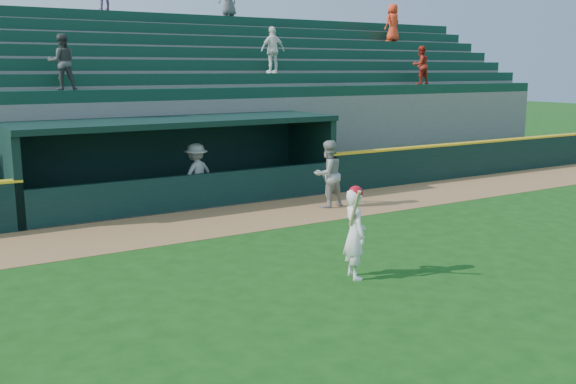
% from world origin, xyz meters
% --- Properties ---
extents(ground, '(120.00, 120.00, 0.00)m').
position_xyz_m(ground, '(0.00, 0.00, 0.00)').
color(ground, '#144310').
rests_on(ground, ground).
extents(warning_track, '(40.00, 3.00, 0.01)m').
position_xyz_m(warning_track, '(0.00, 4.90, 0.01)').
color(warning_track, olive).
rests_on(warning_track, ground).
extents(field_wall_right, '(15.50, 0.30, 1.20)m').
position_xyz_m(field_wall_right, '(12.25, 6.55, 0.60)').
color(field_wall_right, black).
rests_on(field_wall_right, ground).
extents(wall_stripe_right, '(15.50, 0.32, 0.06)m').
position_xyz_m(wall_stripe_right, '(12.25, 6.55, 1.23)').
color(wall_stripe_right, yellow).
rests_on(wall_stripe_right, field_wall_right).
extents(dugout_player_front, '(0.99, 0.81, 1.90)m').
position_xyz_m(dugout_player_front, '(3.31, 4.85, 0.95)').
color(dugout_player_front, '#A0A09B').
rests_on(dugout_player_front, ground).
extents(dugout_player_inside, '(1.31, 1.00, 1.79)m').
position_xyz_m(dugout_player_inside, '(0.26, 7.07, 0.90)').
color(dugout_player_inside, '#A7A7A2').
rests_on(dugout_player_inside, ground).
extents(dugout, '(9.40, 2.80, 2.46)m').
position_xyz_m(dugout, '(0.00, 8.00, 1.36)').
color(dugout, slate).
rests_on(dugout, ground).
extents(stands, '(34.50, 6.32, 7.60)m').
position_xyz_m(stands, '(-0.04, 12.57, 2.41)').
color(stands, slate).
rests_on(stands, ground).
extents(batter_at_plate, '(0.57, 0.82, 1.78)m').
position_xyz_m(batter_at_plate, '(0.13, -0.58, 0.89)').
color(batter_at_plate, white).
rests_on(batter_at_plate, ground).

